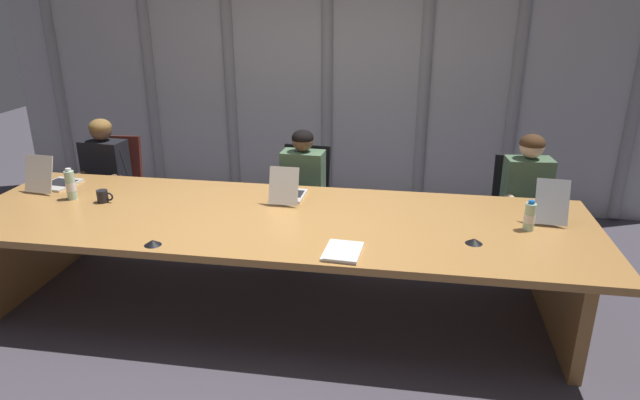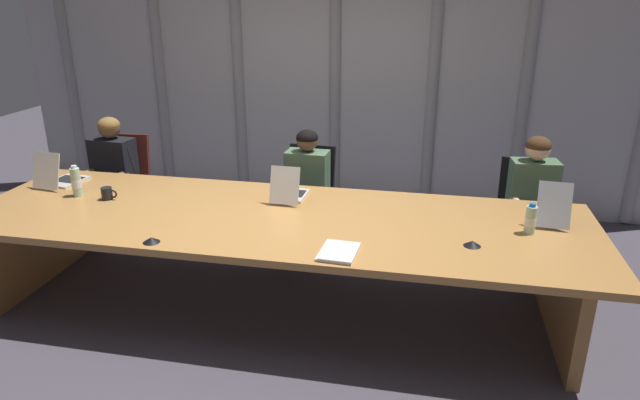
# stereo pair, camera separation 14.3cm
# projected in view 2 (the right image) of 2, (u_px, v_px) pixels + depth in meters

# --- Properties ---
(ground_plane) EXTENTS (14.21, 14.21, 0.00)m
(ground_plane) POSITION_uv_depth(u_px,v_px,m) (277.00, 306.00, 4.22)
(ground_plane) COLOR #47424C
(conference_table) EXTENTS (4.49, 1.38, 0.74)m
(conference_table) POSITION_uv_depth(u_px,v_px,m) (275.00, 233.00, 4.01)
(conference_table) COLOR #B77F42
(conference_table) RESTS_ON ground_plane
(curtain_backdrop) EXTENTS (7.10, 0.17, 2.92)m
(curtain_backdrop) POSITION_uv_depth(u_px,v_px,m) (333.00, 71.00, 5.84)
(curtain_backdrop) COLOR #B2B2B7
(curtain_backdrop) RESTS_ON ground_plane
(laptop_left_end) EXTENTS (0.29, 0.43, 0.30)m
(laptop_left_end) POSITION_uv_depth(u_px,v_px,m) (60.00, 178.00, 4.59)
(laptop_left_end) COLOR beige
(laptop_left_end) RESTS_ON conference_table
(laptop_left_mid) EXTENTS (0.23, 0.39, 0.29)m
(laptop_left_mid) POSITION_uv_depth(u_px,v_px,m) (290.00, 192.00, 4.27)
(laptop_left_mid) COLOR beige
(laptop_left_mid) RESTS_ON conference_table
(laptop_center) EXTENTS (0.25, 0.46, 0.31)m
(laptop_center) POSITION_uv_depth(u_px,v_px,m) (550.00, 212.00, 3.87)
(laptop_center) COLOR #A8ADB7
(laptop_center) RESTS_ON conference_table
(office_chair_left_end) EXTENTS (0.60, 0.60, 0.93)m
(office_chair_left_end) POSITION_uv_depth(u_px,v_px,m) (125.00, 196.00, 5.51)
(office_chair_left_end) COLOR #511E19
(office_chair_left_end) RESTS_ON ground_plane
(office_chair_left_mid) EXTENTS (0.60, 0.60, 0.92)m
(office_chair_left_mid) POSITION_uv_depth(u_px,v_px,m) (307.00, 210.00, 5.16)
(office_chair_left_mid) COLOR black
(office_chair_left_mid) RESTS_ON ground_plane
(office_chair_center) EXTENTS (0.60, 0.60, 0.90)m
(office_chair_center) POSITION_uv_depth(u_px,v_px,m) (522.00, 226.00, 4.81)
(office_chair_center) COLOR black
(office_chair_center) RESTS_ON ground_plane
(person_left_end) EXTENTS (0.45, 0.57, 1.15)m
(person_left_end) POSITION_uv_depth(u_px,v_px,m) (109.00, 170.00, 5.27)
(person_left_end) COLOR black
(person_left_end) RESTS_ON ground_plane
(person_left_mid) EXTENTS (0.40, 0.56, 1.12)m
(person_left_mid) POSITION_uv_depth(u_px,v_px,m) (304.00, 186.00, 4.91)
(person_left_mid) COLOR #4C6B4C
(person_left_mid) RESTS_ON ground_plane
(person_center) EXTENTS (0.42, 0.57, 1.16)m
(person_center) POSITION_uv_depth(u_px,v_px,m) (534.00, 198.00, 4.54)
(person_center) COLOR #4C6B4C
(person_center) RESTS_ON ground_plane
(water_bottle_primary) EXTENTS (0.07, 0.07, 0.25)m
(water_bottle_primary) POSITION_uv_depth(u_px,v_px,m) (76.00, 182.00, 4.32)
(water_bottle_primary) COLOR #ADD1B2
(water_bottle_primary) RESTS_ON conference_table
(water_bottle_secondary) EXTENTS (0.07, 0.07, 0.21)m
(water_bottle_secondary) POSITION_uv_depth(u_px,v_px,m) (530.00, 220.00, 3.64)
(water_bottle_secondary) COLOR #ADD1B2
(water_bottle_secondary) RESTS_ON conference_table
(coffee_mug_near) EXTENTS (0.13, 0.08, 0.10)m
(coffee_mug_near) POSITION_uv_depth(u_px,v_px,m) (107.00, 193.00, 4.26)
(coffee_mug_near) COLOR black
(coffee_mug_near) RESTS_ON conference_table
(conference_mic_left_side) EXTENTS (0.11, 0.11, 0.03)m
(conference_mic_left_side) POSITION_uv_depth(u_px,v_px,m) (472.00, 243.00, 3.48)
(conference_mic_left_side) COLOR black
(conference_mic_left_side) RESTS_ON conference_table
(conference_mic_middle) EXTENTS (0.11, 0.11, 0.03)m
(conference_mic_middle) POSITION_uv_depth(u_px,v_px,m) (151.00, 240.00, 3.54)
(conference_mic_middle) COLOR black
(conference_mic_middle) RESTS_ON conference_table
(spiral_notepad) EXTENTS (0.24, 0.32, 0.03)m
(spiral_notepad) POSITION_uv_depth(u_px,v_px,m) (338.00, 252.00, 3.39)
(spiral_notepad) COLOR silver
(spiral_notepad) RESTS_ON conference_table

